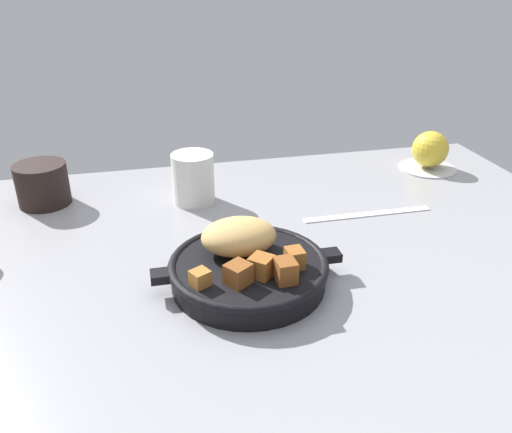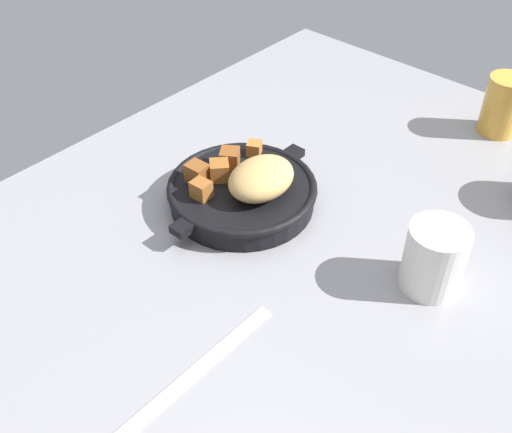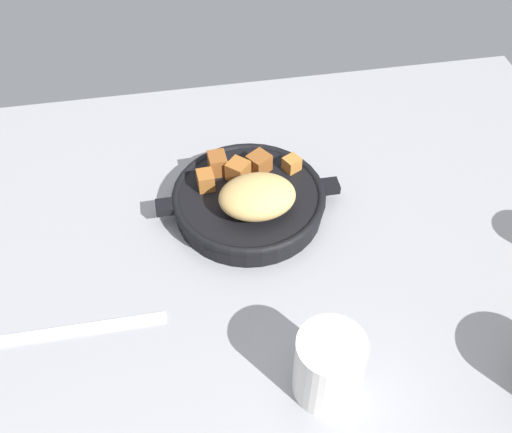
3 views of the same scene
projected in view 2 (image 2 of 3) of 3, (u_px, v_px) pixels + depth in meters
ground_plane at (267, 247)px, 83.49cm from camera, size 113.87×77.03×2.40cm
cast_iron_skillet at (244, 189)px, 86.76cm from camera, size 25.58×21.31×8.09cm
butter_knife at (198, 369)px, 66.84cm from camera, size 22.74×1.63×0.36cm
juice_glass_amber at (503, 105)px, 100.02cm from camera, size 6.29×6.29×9.83cm
ceramic_mug_white at (434, 258)px, 73.81cm from camera, size 7.40×7.40×8.93cm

